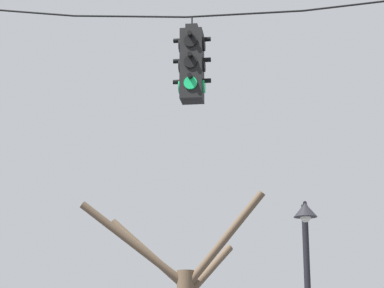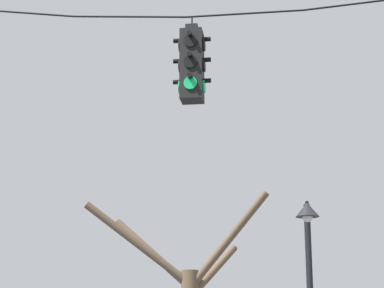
% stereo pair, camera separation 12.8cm
% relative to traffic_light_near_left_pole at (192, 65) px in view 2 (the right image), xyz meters
% --- Properties ---
extents(traffic_light_near_left_pole, '(0.58, 0.58, 1.38)m').
position_rel_traffic_light_near_left_pole_xyz_m(traffic_light_near_left_pole, '(0.00, 0.00, 0.00)').
color(traffic_light_near_left_pole, black).
extents(street_lamp, '(0.44, 0.76, 4.32)m').
position_rel_traffic_light_near_left_pole_xyz_m(street_lamp, '(1.70, 3.30, -2.77)').
color(street_lamp, black).
rests_on(street_lamp, ground_plane).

